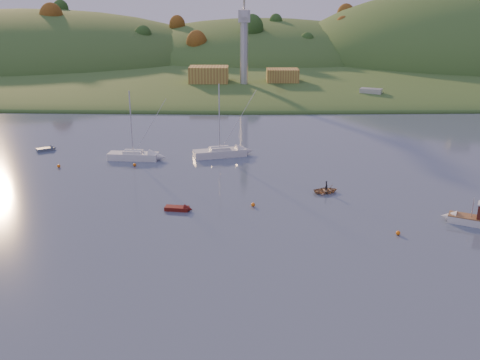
{
  "coord_description": "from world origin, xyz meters",
  "views": [
    {
      "loc": [
        1.6,
        -30.39,
        24.51
      ],
      "look_at": [
        1.3,
        31.32,
        3.91
      ],
      "focal_mm": 40.0,
      "sensor_mm": 36.0,
      "label": 1
    }
  ],
  "objects_px": {
    "fishing_boat": "(468,217)",
    "canoe": "(326,190)",
    "sailboat_near": "(220,152)",
    "red_tender": "(182,209)",
    "sailboat_far": "(133,155)",
    "grey_dinghy": "(49,149)"
  },
  "relations": [
    {
      "from": "sailboat_near",
      "to": "grey_dinghy",
      "type": "bearing_deg",
      "value": 156.24
    },
    {
      "from": "fishing_boat",
      "to": "red_tender",
      "type": "height_order",
      "value": "fishing_boat"
    },
    {
      "from": "sailboat_far",
      "to": "red_tender",
      "type": "xyz_separation_m",
      "value": [
        10.43,
        -22.53,
        -0.49
      ]
    },
    {
      "from": "fishing_boat",
      "to": "sailboat_near",
      "type": "bearing_deg",
      "value": -16.27
    },
    {
      "from": "sailboat_near",
      "to": "canoe",
      "type": "distance_m",
      "value": 23.31
    },
    {
      "from": "fishing_boat",
      "to": "canoe",
      "type": "relative_size",
      "value": 1.81
    },
    {
      "from": "canoe",
      "to": "grey_dinghy",
      "type": "height_order",
      "value": "grey_dinghy"
    },
    {
      "from": "sailboat_far",
      "to": "sailboat_near",
      "type": "bearing_deg",
      "value": 12.28
    },
    {
      "from": "grey_dinghy",
      "to": "fishing_boat",
      "type": "bearing_deg",
      "value": -60.98
    },
    {
      "from": "red_tender",
      "to": "fishing_boat",
      "type": "bearing_deg",
      "value": 1.95
    },
    {
      "from": "canoe",
      "to": "red_tender",
      "type": "height_order",
      "value": "red_tender"
    },
    {
      "from": "fishing_boat",
      "to": "grey_dinghy",
      "type": "xyz_separation_m",
      "value": [
        -59.84,
        32.12,
        -0.56
      ]
    },
    {
      "from": "sailboat_near",
      "to": "red_tender",
      "type": "bearing_deg",
      "value": -114.93
    },
    {
      "from": "fishing_boat",
      "to": "sailboat_far",
      "type": "distance_m",
      "value": 51.37
    },
    {
      "from": "fishing_boat",
      "to": "sailboat_far",
      "type": "xyz_separation_m",
      "value": [
        -44.05,
        26.42,
        -0.08
      ]
    },
    {
      "from": "sailboat_near",
      "to": "sailboat_far",
      "type": "distance_m",
      "value": 14.2
    },
    {
      "from": "red_tender",
      "to": "canoe",
      "type": "bearing_deg",
      "value": 28.01
    },
    {
      "from": "fishing_boat",
      "to": "canoe",
      "type": "height_order",
      "value": "fishing_boat"
    },
    {
      "from": "sailboat_far",
      "to": "grey_dinghy",
      "type": "relative_size",
      "value": 3.23
    },
    {
      "from": "sailboat_near",
      "to": "canoe",
      "type": "relative_size",
      "value": 3.66
    },
    {
      "from": "fishing_boat",
      "to": "red_tender",
      "type": "relative_size",
      "value": 1.66
    },
    {
      "from": "sailboat_far",
      "to": "red_tender",
      "type": "height_order",
      "value": "sailboat_far"
    }
  ]
}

